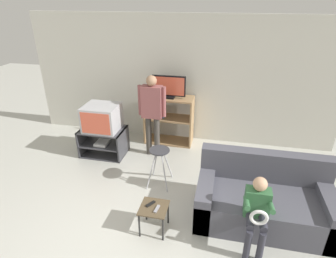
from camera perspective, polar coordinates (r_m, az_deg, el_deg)
name	(u,v)px	position (r m, az deg, el deg)	size (l,w,h in m)	color
ground_plane	(129,258)	(3.81, -7.93, -24.48)	(18.00, 18.00, 0.00)	#B7B7AD
wall_back	(179,80)	(5.91, 2.30, 9.90)	(6.40, 0.06, 2.60)	beige
tv_stand	(104,142)	(5.72, -12.92, -2.53)	(0.85, 0.60, 0.54)	#38383D
television_main	(102,118)	(5.49, -13.29, 2.25)	(0.64, 0.58, 0.49)	#B2B2B7
media_shelf	(169,120)	(5.92, 0.18, 1.94)	(1.00, 0.46, 1.02)	#9E7A51
television_flat	(169,87)	(5.64, 0.15, 8.44)	(0.68, 0.20, 0.45)	black
folding_stool	(160,157)	(4.59, -1.73, -5.64)	(0.37, 0.44, 0.65)	#B7B7BC
snack_table	(154,211)	(3.87, -2.89, -16.23)	(0.37, 0.37, 0.39)	brown
remote_control_black	(151,204)	(3.86, -3.56, -14.94)	(0.04, 0.14, 0.02)	black
remote_control_white	(157,209)	(3.79, -2.29, -15.92)	(0.04, 0.14, 0.02)	gray
couch	(263,201)	(4.27, 18.72, -13.65)	(1.83, 0.95, 0.90)	#4C4C56
person_standing_adult	(152,109)	(5.26, -3.25, 4.14)	(0.53, 0.20, 1.61)	#3D3833
person_seated_child	(257,210)	(3.63, 17.64, -15.34)	(0.33, 0.43, 0.99)	#2D2D38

